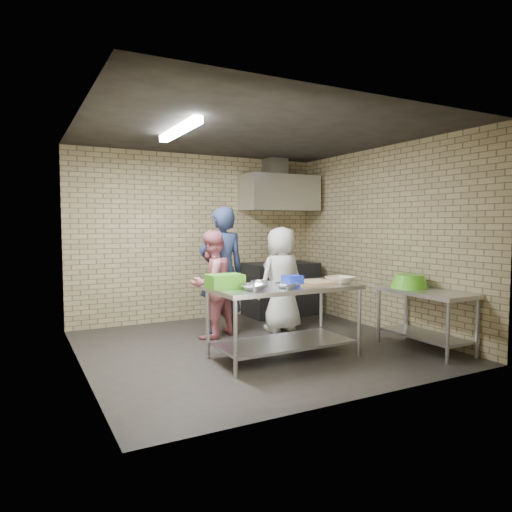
{
  "coord_description": "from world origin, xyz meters",
  "views": [
    {
      "loc": [
        -2.72,
        -5.13,
        1.57
      ],
      "look_at": [
        0.1,
        0.2,
        1.15
      ],
      "focal_mm": 32.29,
      "sensor_mm": 36.0,
      "label": 1
    }
  ],
  "objects_px": {
    "green_basin": "(409,281)",
    "woman_white": "(281,279)",
    "stove": "(281,289)",
    "woman_pink": "(211,284)",
    "prep_table": "(284,322)",
    "green_crate": "(225,281)",
    "blue_tub": "(292,281)",
    "man_navy": "(222,271)",
    "bottle_green": "(296,199)",
    "side_counter": "(425,320)",
    "bottle_red": "(276,198)"
  },
  "relations": [
    {
      "from": "prep_table",
      "to": "green_crate",
      "type": "bearing_deg",
      "value": 170.27
    },
    {
      "from": "woman_pink",
      "to": "blue_tub",
      "type": "bearing_deg",
      "value": 81.63
    },
    {
      "from": "man_navy",
      "to": "bottle_red",
      "type": "bearing_deg",
      "value": -139.75
    },
    {
      "from": "green_basin",
      "to": "man_navy",
      "type": "bearing_deg",
      "value": 139.68
    },
    {
      "from": "green_crate",
      "to": "green_basin",
      "type": "bearing_deg",
      "value": -9.1
    },
    {
      "from": "blue_tub",
      "to": "prep_table",
      "type": "bearing_deg",
      "value": 116.57
    },
    {
      "from": "green_crate",
      "to": "blue_tub",
      "type": "bearing_deg",
      "value": -16.35
    },
    {
      "from": "green_crate",
      "to": "prep_table",
      "type": "bearing_deg",
      "value": -9.73
    },
    {
      "from": "bottle_green",
      "to": "bottle_red",
      "type": "bearing_deg",
      "value": 180.0
    },
    {
      "from": "stove",
      "to": "green_crate",
      "type": "height_order",
      "value": "green_crate"
    },
    {
      "from": "woman_white",
      "to": "bottle_red",
      "type": "bearing_deg",
      "value": -124.48
    },
    {
      "from": "stove",
      "to": "side_counter",
      "type": "bearing_deg",
      "value": -80.71
    },
    {
      "from": "side_counter",
      "to": "green_basin",
      "type": "relative_size",
      "value": 2.61
    },
    {
      "from": "green_crate",
      "to": "bottle_green",
      "type": "height_order",
      "value": "bottle_green"
    },
    {
      "from": "green_basin",
      "to": "woman_white",
      "type": "height_order",
      "value": "woman_white"
    },
    {
      "from": "prep_table",
      "to": "man_navy",
      "type": "distance_m",
      "value": 1.46
    },
    {
      "from": "blue_tub",
      "to": "woman_white",
      "type": "xyz_separation_m",
      "value": [
        0.64,
        1.31,
        -0.15
      ]
    },
    {
      "from": "stove",
      "to": "woman_white",
      "type": "xyz_separation_m",
      "value": [
        -0.6,
        -1.02,
        0.31
      ]
    },
    {
      "from": "green_basin",
      "to": "woman_white",
      "type": "relative_size",
      "value": 0.3
    },
    {
      "from": "bottle_red",
      "to": "side_counter",
      "type": "bearing_deg",
      "value": -82.38
    },
    {
      "from": "prep_table",
      "to": "bottle_green",
      "type": "height_order",
      "value": "bottle_green"
    },
    {
      "from": "blue_tub",
      "to": "man_navy",
      "type": "xyz_separation_m",
      "value": [
        -0.25,
        1.46,
        -0.01
      ]
    },
    {
      "from": "green_crate",
      "to": "blue_tub",
      "type": "xyz_separation_m",
      "value": [
        0.75,
        -0.22,
        -0.01
      ]
    },
    {
      "from": "bottle_red",
      "to": "woman_white",
      "type": "xyz_separation_m",
      "value": [
        -0.65,
        -1.26,
        -1.27
      ]
    },
    {
      "from": "prep_table",
      "to": "green_crate",
      "type": "distance_m",
      "value": 0.87
    },
    {
      "from": "stove",
      "to": "woman_white",
      "type": "relative_size",
      "value": 0.78
    },
    {
      "from": "stove",
      "to": "woman_pink",
      "type": "distance_m",
      "value": 1.93
    },
    {
      "from": "side_counter",
      "to": "woman_pink",
      "type": "distance_m",
      "value": 2.82
    },
    {
      "from": "stove",
      "to": "prep_table",
      "type": "bearing_deg",
      "value": -120.07
    },
    {
      "from": "prep_table",
      "to": "woman_white",
      "type": "height_order",
      "value": "woman_white"
    },
    {
      "from": "stove",
      "to": "green_basin",
      "type": "distance_m",
      "value": 2.57
    },
    {
      "from": "green_basin",
      "to": "bottle_green",
      "type": "bearing_deg",
      "value": 89.58
    },
    {
      "from": "bottle_green",
      "to": "man_navy",
      "type": "distance_m",
      "value": 2.5
    },
    {
      "from": "prep_table",
      "to": "green_basin",
      "type": "distance_m",
      "value": 1.79
    },
    {
      "from": "green_crate",
      "to": "woman_pink",
      "type": "relative_size",
      "value": 0.26
    },
    {
      "from": "bottle_green",
      "to": "man_navy",
      "type": "relative_size",
      "value": 0.08
    },
    {
      "from": "bottle_red",
      "to": "green_crate",
      "type": "bearing_deg",
      "value": -130.97
    },
    {
      "from": "stove",
      "to": "bottle_red",
      "type": "height_order",
      "value": "bottle_red"
    },
    {
      "from": "stove",
      "to": "bottle_green",
      "type": "height_order",
      "value": "bottle_green"
    },
    {
      "from": "bottle_green",
      "to": "man_navy",
      "type": "height_order",
      "value": "bottle_green"
    },
    {
      "from": "green_crate",
      "to": "green_basin",
      "type": "relative_size",
      "value": 0.83
    },
    {
      "from": "side_counter",
      "to": "green_basin",
      "type": "distance_m",
      "value": 0.52
    },
    {
      "from": "bottle_red",
      "to": "woman_white",
      "type": "distance_m",
      "value": 1.9
    },
    {
      "from": "man_navy",
      "to": "woman_pink",
      "type": "bearing_deg",
      "value": 19.5
    },
    {
      "from": "blue_tub",
      "to": "bottle_red",
      "type": "relative_size",
      "value": 1.06
    },
    {
      "from": "woman_pink",
      "to": "bottle_green",
      "type": "bearing_deg",
      "value": -176.52
    },
    {
      "from": "man_navy",
      "to": "woman_white",
      "type": "relative_size",
      "value": 1.18
    },
    {
      "from": "stove",
      "to": "man_navy",
      "type": "relative_size",
      "value": 0.66
    },
    {
      "from": "blue_tub",
      "to": "stove",
      "type": "bearing_deg",
      "value": 61.95
    },
    {
      "from": "green_crate",
      "to": "woman_white",
      "type": "bearing_deg",
      "value": 38.06
    }
  ]
}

